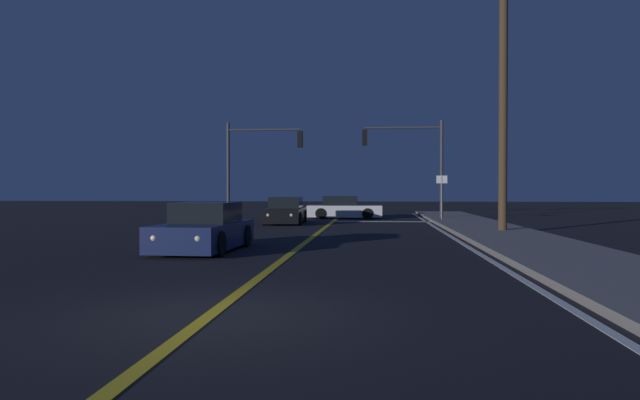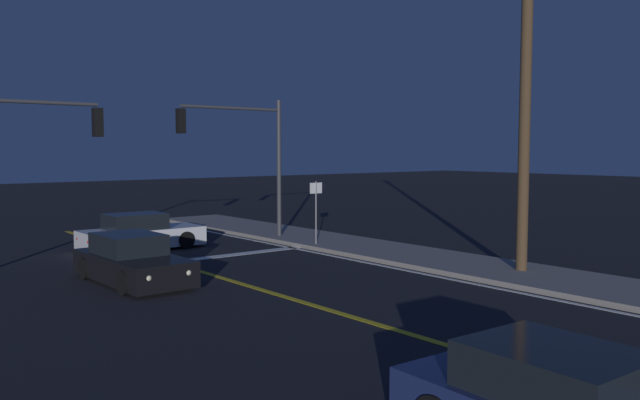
{
  "view_description": "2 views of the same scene",
  "coord_description": "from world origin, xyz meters",
  "px_view_note": "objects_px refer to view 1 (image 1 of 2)",
  "views": [
    {
      "loc": [
        2.18,
        -7.66,
        1.68
      ],
      "look_at": [
        -0.8,
        24.57,
        1.14
      ],
      "focal_mm": 32.81,
      "sensor_mm": 36.0,
      "label": 1
    },
    {
      "loc": [
        -9.38,
        4.22,
        3.66
      ],
      "look_at": [
        1.74,
        18.05,
        2.3
      ],
      "focal_mm": 36.71,
      "sensor_mm": 36.0,
      "label": 2
    }
  ],
  "objects_px": {
    "car_following_oncoming_white": "(344,209)",
    "traffic_signal_near_right": "(412,153)",
    "traffic_signal_far_left": "(256,155)",
    "street_sign_corner": "(442,190)",
    "utility_pole_right": "(503,90)",
    "car_side_waiting_black": "(286,212)",
    "car_lead_oncoming_navy": "(204,230)"
  },
  "relations": [
    {
      "from": "car_following_oncoming_white",
      "to": "traffic_signal_near_right",
      "type": "height_order",
      "value": "traffic_signal_near_right"
    },
    {
      "from": "traffic_signal_far_left",
      "to": "car_following_oncoming_white",
      "type": "bearing_deg",
      "value": 25.55
    },
    {
      "from": "car_following_oncoming_white",
      "to": "traffic_signal_near_right",
      "type": "distance_m",
      "value": 5.17
    },
    {
      "from": "car_lead_oncoming_navy",
      "to": "traffic_signal_far_left",
      "type": "relative_size",
      "value": 0.8
    },
    {
      "from": "car_side_waiting_black",
      "to": "traffic_signal_far_left",
      "type": "distance_m",
      "value": 4.98
    },
    {
      "from": "car_following_oncoming_white",
      "to": "traffic_signal_near_right",
      "type": "relative_size",
      "value": 0.78
    },
    {
      "from": "car_lead_oncoming_navy",
      "to": "traffic_signal_near_right",
      "type": "xyz_separation_m",
      "value": [
        6.84,
        17.86,
        3.24
      ]
    },
    {
      "from": "car_side_waiting_black",
      "to": "traffic_signal_near_right",
      "type": "distance_m",
      "value": 8.67
    },
    {
      "from": "car_following_oncoming_white",
      "to": "traffic_signal_far_left",
      "type": "bearing_deg",
      "value": -64.57
    },
    {
      "from": "car_lead_oncoming_navy",
      "to": "utility_pole_right",
      "type": "height_order",
      "value": "utility_pole_right"
    },
    {
      "from": "car_side_waiting_black",
      "to": "utility_pole_right",
      "type": "distance_m",
      "value": 12.19
    },
    {
      "from": "car_side_waiting_black",
      "to": "utility_pole_right",
      "type": "xyz_separation_m",
      "value": [
        9.35,
        -6.09,
        4.92
      ]
    },
    {
      "from": "traffic_signal_near_right",
      "to": "car_lead_oncoming_navy",
      "type": "bearing_deg",
      "value": 69.06
    },
    {
      "from": "car_side_waiting_black",
      "to": "traffic_signal_far_left",
      "type": "height_order",
      "value": "traffic_signal_far_left"
    },
    {
      "from": "traffic_signal_far_left",
      "to": "street_sign_corner",
      "type": "distance_m",
      "value": 10.4
    },
    {
      "from": "traffic_signal_near_right",
      "to": "traffic_signal_far_left",
      "type": "distance_m",
      "value": 8.85
    },
    {
      "from": "car_following_oncoming_white",
      "to": "car_side_waiting_black",
      "type": "relative_size",
      "value": 1.02
    },
    {
      "from": "traffic_signal_far_left",
      "to": "utility_pole_right",
      "type": "bearing_deg",
      "value": -39.01
    },
    {
      "from": "car_following_oncoming_white",
      "to": "street_sign_corner",
      "type": "distance_m",
      "value": 6.56
    },
    {
      "from": "utility_pole_right",
      "to": "car_following_oncoming_white",
      "type": "bearing_deg",
      "value": 119.96
    },
    {
      "from": "car_lead_oncoming_navy",
      "to": "car_following_oncoming_white",
      "type": "height_order",
      "value": "same"
    },
    {
      "from": "traffic_signal_far_left",
      "to": "car_side_waiting_black",
      "type": "bearing_deg",
      "value": -56.26
    },
    {
      "from": "traffic_signal_far_left",
      "to": "street_sign_corner",
      "type": "height_order",
      "value": "traffic_signal_far_left"
    },
    {
      "from": "utility_pole_right",
      "to": "street_sign_corner",
      "type": "height_order",
      "value": "utility_pole_right"
    },
    {
      "from": "utility_pole_right",
      "to": "street_sign_corner",
      "type": "xyz_separation_m",
      "value": [
        -1.4,
        7.93,
        -3.83
      ]
    },
    {
      "from": "traffic_signal_far_left",
      "to": "street_sign_corner",
      "type": "relative_size",
      "value": 2.2
    },
    {
      "from": "car_following_oncoming_white",
      "to": "traffic_signal_far_left",
      "type": "height_order",
      "value": "traffic_signal_far_left"
    },
    {
      "from": "car_side_waiting_black",
      "to": "car_lead_oncoming_navy",
      "type": "bearing_deg",
      "value": 87.48
    },
    {
      "from": "car_following_oncoming_white",
      "to": "car_lead_oncoming_navy",
      "type": "bearing_deg",
      "value": -8.93
    },
    {
      "from": "car_side_waiting_black",
      "to": "traffic_signal_far_left",
      "type": "relative_size",
      "value": 0.8
    },
    {
      "from": "car_following_oncoming_white",
      "to": "car_side_waiting_black",
      "type": "distance_m",
      "value": 6.14
    },
    {
      "from": "traffic_signal_near_right",
      "to": "utility_pole_right",
      "type": "relative_size",
      "value": 0.53
    }
  ]
}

